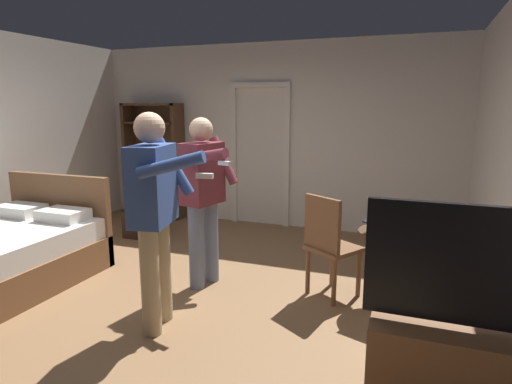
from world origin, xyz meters
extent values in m
plane|color=olive|center=(0.00, 0.00, 0.00)|extent=(6.35, 6.35, 0.00)
cube|color=silver|center=(0.00, 2.95, 1.35)|extent=(5.74, 0.12, 2.70)
cube|color=white|center=(-0.56, 2.87, 1.02)|extent=(0.08, 0.08, 2.05)
cube|color=white|center=(0.29, 2.87, 1.02)|extent=(0.08, 0.08, 2.05)
cube|color=white|center=(-0.13, 2.87, 2.09)|extent=(0.93, 0.08, 0.08)
cube|color=brown|center=(-1.78, 0.55, 0.51)|extent=(1.41, 0.08, 1.02)
cube|color=white|center=(-2.09, 0.29, 0.63)|extent=(0.50, 0.34, 0.12)
cube|color=white|center=(-1.47, 0.29, 0.63)|extent=(0.50, 0.34, 0.12)
cube|color=#4C331E|center=(-2.35, 2.69, 0.92)|extent=(0.06, 0.32, 1.83)
cube|color=#4C331E|center=(-1.44, 2.69, 0.92)|extent=(0.06, 0.32, 1.83)
cube|color=#4C331E|center=(-1.89, 2.69, 1.81)|extent=(0.98, 0.32, 0.04)
cube|color=#4C331E|center=(-1.89, 2.84, 0.92)|extent=(0.98, 0.02, 1.83)
cube|color=#4C331E|center=(-1.89, 2.69, 0.31)|extent=(0.92, 0.32, 0.03)
cylinder|color=#C95582|center=(-1.91, 2.69, 0.37)|extent=(0.06, 0.06, 0.10)
cube|color=#4C331E|center=(-1.89, 2.69, 0.92)|extent=(0.92, 0.32, 0.03)
cube|color=#4C331E|center=(-1.89, 2.69, 1.53)|extent=(0.92, 0.32, 0.03)
cube|color=brown|center=(2.45, -0.71, 0.27)|extent=(1.10, 0.40, 0.54)
cube|color=black|center=(2.45, -0.73, 0.93)|extent=(1.19, 0.05, 0.69)
cube|color=#45598E|center=(2.45, -0.70, 0.93)|extent=(1.13, 0.01, 0.63)
cylinder|color=#4C331E|center=(1.94, 0.64, 0.33)|extent=(0.08, 0.08, 0.67)
cylinder|color=#4C331E|center=(1.94, 0.64, 0.01)|extent=(0.36, 0.36, 0.03)
cylinder|color=#4C331E|center=(1.94, 0.64, 0.68)|extent=(0.61, 0.61, 0.03)
cube|color=black|center=(1.91, 0.64, 0.71)|extent=(0.38, 0.32, 0.02)
cube|color=black|center=(1.87, 0.52, 0.82)|extent=(0.37, 0.30, 0.05)
cube|color=#20404F|center=(1.87, 0.53, 0.82)|extent=(0.33, 0.26, 0.03)
cylinder|color=#1B452A|center=(2.08, 0.56, 0.80)|extent=(0.06, 0.06, 0.19)
cylinder|color=#1B452A|center=(2.08, 0.56, 0.92)|extent=(0.03, 0.03, 0.05)
cylinder|color=brown|center=(1.65, 0.73, 0.23)|extent=(0.04, 0.04, 0.45)
cylinder|color=brown|center=(1.36, 0.91, 0.23)|extent=(0.04, 0.04, 0.45)
cylinder|color=brown|center=(1.47, 0.44, 0.23)|extent=(0.04, 0.04, 0.45)
cylinder|color=brown|center=(1.18, 0.62, 0.23)|extent=(0.04, 0.04, 0.45)
cube|color=brown|center=(1.42, 0.68, 0.47)|extent=(0.58, 0.58, 0.04)
cube|color=brown|center=(1.33, 0.53, 0.74)|extent=(0.38, 0.26, 0.50)
cylinder|color=tan|center=(0.15, -0.31, 0.44)|extent=(0.15, 0.15, 0.88)
cylinder|color=tan|center=(0.20, -0.56, 0.44)|extent=(0.15, 0.15, 0.88)
cube|color=#334C8C|center=(0.18, -0.43, 1.19)|extent=(0.35, 0.50, 0.62)
sphere|color=#D8AD8C|center=(0.18, -0.43, 1.63)|extent=(0.24, 0.24, 0.24)
cylinder|color=#334C8C|center=(0.21, -0.17, 1.31)|extent=(0.35, 0.16, 0.50)
cylinder|color=#334C8C|center=(0.48, -0.63, 1.39)|extent=(0.52, 0.19, 0.22)
cube|color=white|center=(0.73, -0.60, 1.32)|extent=(0.12, 0.06, 0.04)
cylinder|color=slate|center=(0.16, 0.59, 0.42)|extent=(0.15, 0.15, 0.85)
cylinder|color=slate|center=(0.11, 0.37, 0.42)|extent=(0.15, 0.15, 0.85)
cube|color=brown|center=(0.14, 0.48, 1.15)|extent=(0.35, 0.45, 0.60)
sphere|color=#D8AD8C|center=(0.14, 0.48, 1.57)|extent=(0.23, 0.23, 0.23)
cylinder|color=brown|center=(0.28, 0.68, 1.26)|extent=(0.34, 0.17, 0.49)
cylinder|color=brown|center=(0.32, 0.20, 1.35)|extent=(0.50, 0.20, 0.17)
cube|color=white|center=(0.55, 0.12, 1.31)|extent=(0.13, 0.06, 0.04)
cube|color=black|center=(-1.38, 1.63, 0.19)|extent=(0.51, 0.33, 0.37)
camera|label=1|loc=(2.11, -3.27, 1.80)|focal=30.55mm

